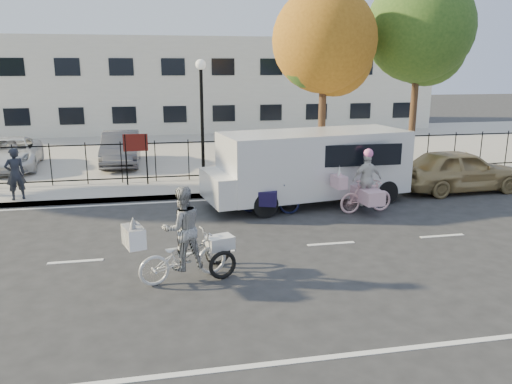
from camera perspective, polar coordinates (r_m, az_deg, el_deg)
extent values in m
plane|color=#333334|center=(11.84, -5.35, -6.88)|extent=(120.00, 120.00, 0.00)
cube|color=#A8A399|center=(16.62, -7.15, -0.45)|extent=(60.00, 0.10, 0.15)
cube|color=#A8A399|center=(17.64, -7.40, 0.40)|extent=(60.00, 2.20, 0.15)
cube|color=#A8A399|center=(26.36, -8.73, 4.93)|extent=(60.00, 15.60, 0.15)
cube|color=silver|center=(36.04, -9.65, 12.02)|extent=(34.00, 10.00, 6.00)
cylinder|color=black|center=(17.99, -6.16, 7.43)|extent=(0.12, 0.12, 4.00)
sphere|color=white|center=(17.87, -6.35, 14.28)|extent=(0.36, 0.36, 0.36)
cylinder|color=black|center=(18.13, -14.61, 3.58)|extent=(0.06, 0.06, 1.80)
cylinder|color=black|center=(18.10, -12.40, 3.69)|extent=(0.06, 0.06, 1.80)
cube|color=#59140F|center=(18.01, -13.62, 5.51)|extent=(0.85, 0.04, 0.60)
imported|color=silver|center=(10.30, -8.30, -7.33)|extent=(1.98, 1.18, 0.98)
imported|color=white|center=(10.10, -8.43, -4.13)|extent=(0.99, 0.87, 1.72)
cube|color=white|center=(9.83, -13.81, -4.96)|extent=(0.49, 0.67, 0.39)
cone|color=white|center=(9.88, -13.87, -3.27)|extent=(0.15, 0.15, 0.20)
cone|color=white|center=(9.63, -13.93, -3.73)|extent=(0.15, 0.15, 0.20)
torus|color=black|center=(10.31, -3.85, -8.32)|extent=(0.61, 0.27, 0.61)
torus|color=black|center=(11.01, -4.36, -6.82)|extent=(0.61, 0.27, 0.61)
cube|color=white|center=(10.53, -4.14, -5.79)|extent=(0.63, 0.53, 0.27)
imported|color=beige|center=(15.14, 12.46, -0.47)|extent=(1.71, 0.63, 1.00)
imported|color=silver|center=(15.02, 12.56, 1.41)|extent=(0.96, 0.47, 1.58)
cube|color=#CE9DAC|center=(14.61, 9.46, 1.17)|extent=(0.35, 0.58, 0.36)
cone|color=silver|center=(14.54, 9.51, 2.41)|extent=(0.12, 0.12, 0.32)
cube|color=#CE9DAC|center=(15.12, 12.47, -0.28)|extent=(0.68, 1.35, 0.40)
sphere|color=pink|center=(14.87, 12.72, 4.33)|extent=(0.28, 0.28, 0.28)
imported|color=#0F1334|center=(14.76, 1.49, -0.61)|extent=(1.92, 1.22, 0.95)
imported|color=white|center=(14.62, 1.51, 1.62)|extent=(1.22, 0.95, 1.66)
cube|color=#150F33|center=(14.77, -2.15, 1.72)|extent=(0.50, 0.65, 0.38)
cone|color=gold|center=(14.91, -2.27, 2.66)|extent=(0.13, 0.25, 0.34)
cone|color=gold|center=(14.55, -2.04, 2.37)|extent=(0.13, 0.25, 0.34)
cube|color=#150F33|center=(14.73, 1.49, -0.22)|extent=(1.02, 1.49, 0.42)
cube|color=white|center=(15.83, 6.67, 3.37)|extent=(6.13, 3.11, 1.95)
cube|color=white|center=(15.29, -4.87, 0.96)|extent=(0.88, 2.17, 0.87)
cylinder|color=black|center=(14.64, 0.01, -1.12)|extent=(0.79, 0.40, 0.76)
cylinder|color=black|center=(16.45, -1.27, 0.60)|extent=(0.79, 0.40, 0.76)
cylinder|color=black|center=(15.92, 14.70, -0.33)|extent=(0.79, 0.40, 0.76)
cylinder|color=black|center=(17.61, 12.04, 1.19)|extent=(0.79, 0.40, 0.76)
imported|color=tan|center=(18.67, 22.20, 2.32)|extent=(4.44, 1.95, 1.49)
imported|color=black|center=(17.31, -25.81, 1.86)|extent=(0.71, 0.63, 1.64)
imported|color=silver|center=(22.74, -26.17, 3.96)|extent=(2.57, 4.72, 1.26)
imported|color=#4A4B51|center=(22.06, -15.17, 4.85)|extent=(1.50, 4.26, 1.40)
imported|color=#9B9DA2|center=(23.15, 2.92, 5.51)|extent=(1.86, 3.71, 1.21)
cylinder|color=#442D1D|center=(19.42, 7.54, 8.21)|extent=(0.28, 0.28, 4.53)
sphere|color=#9F6219|center=(19.34, 7.83, 16.82)|extent=(3.88, 3.88, 3.88)
sphere|color=#9F6219|center=(19.67, 9.00, 14.84)|extent=(2.85, 2.85, 2.85)
cylinder|color=#442D1D|center=(21.92, 17.54, 8.97)|extent=(0.28, 0.28, 4.99)
sphere|color=#385B1E|center=(21.90, 18.20, 17.35)|extent=(4.28, 4.28, 4.28)
sphere|color=#385B1E|center=(22.28, 18.96, 15.38)|extent=(3.14, 3.14, 3.14)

